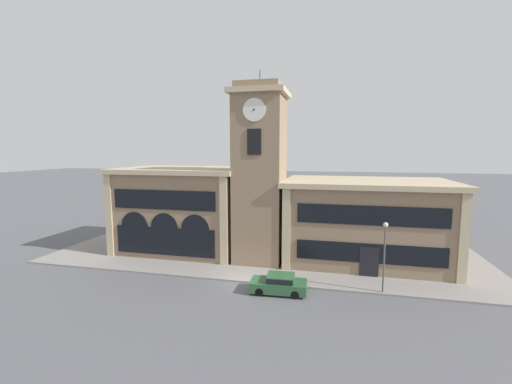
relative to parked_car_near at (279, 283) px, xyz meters
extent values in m
plane|color=#56565B|center=(-2.99, 1.19, -0.72)|extent=(300.00, 300.00, 0.00)
cube|color=gray|center=(-2.99, 8.58, -0.64)|extent=(41.85, 14.79, 0.15)
cube|color=#897056|center=(-2.99, 6.82, 6.95)|extent=(4.34, 4.34, 15.34)
cube|color=tan|center=(-2.99, 6.82, 14.84)|extent=(5.04, 5.04, 0.45)
cube|color=#897056|center=(-2.99, 6.82, 15.37)|extent=(3.99, 3.99, 0.60)
cylinder|color=#4C4C51|center=(-2.99, 6.82, 16.27)|extent=(0.10, 0.10, 1.20)
cylinder|color=silver|center=(-2.99, 4.60, 13.14)|extent=(1.95, 0.10, 1.95)
cylinder|color=black|center=(-2.99, 4.53, 13.14)|extent=(0.16, 0.04, 0.16)
cylinder|color=silver|center=(-5.21, 6.82, 13.14)|extent=(0.10, 1.95, 1.95)
cylinder|color=black|center=(-5.28, 6.82, 13.14)|extent=(0.04, 0.16, 0.16)
cube|color=black|center=(-2.99, 4.61, 10.47)|extent=(1.22, 0.10, 2.20)
cube|color=#897056|center=(-11.68, 9.31, 3.38)|extent=(12.43, 9.33, 8.20)
cube|color=tan|center=(-11.68, 9.31, 7.71)|extent=(13.13, 10.03, 0.45)
cube|color=tan|center=(-17.54, 4.59, 3.38)|extent=(0.70, 0.16, 8.20)
cube|color=tan|center=(-5.81, 4.59, 3.38)|extent=(0.70, 0.16, 8.20)
cube|color=black|center=(-11.68, 4.61, 5.19)|extent=(10.19, 0.10, 1.80)
cube|color=black|center=(-11.68, 4.61, 1.25)|extent=(9.94, 0.10, 2.62)
cylinder|color=black|center=(-14.78, 4.60, 2.56)|extent=(2.73, 0.06, 2.73)
cylinder|color=black|center=(-11.68, 4.60, 2.56)|extent=(2.73, 0.06, 2.73)
cylinder|color=black|center=(-8.57, 4.60, 2.56)|extent=(2.73, 0.06, 2.73)
cube|color=#897056|center=(6.70, 9.31, 2.91)|extent=(14.46, 9.33, 7.26)
cube|color=tan|center=(6.70, 9.31, 6.77)|extent=(15.16, 10.03, 0.45)
cube|color=tan|center=(-0.17, 4.59, 2.91)|extent=(0.70, 0.16, 7.26)
cube|color=tan|center=(13.58, 4.59, 2.91)|extent=(0.70, 0.16, 7.26)
cube|color=black|center=(6.70, 4.61, 4.51)|extent=(11.85, 0.10, 1.60)
cube|color=black|center=(6.70, 4.60, 0.59)|extent=(1.50, 0.12, 2.61)
cube|color=black|center=(6.70, 4.61, 1.37)|extent=(11.85, 0.10, 1.63)
cube|color=#285633|center=(-0.05, 0.00, -0.18)|extent=(4.21, 2.08, 0.73)
cube|color=#285633|center=(0.11, 0.01, 0.42)|extent=(2.06, 1.79, 0.48)
cube|color=black|center=(0.11, 0.01, 0.42)|extent=(1.98, 1.83, 0.36)
cylinder|color=black|center=(-1.29, -0.90, -0.41)|extent=(0.62, 0.25, 0.61)
cylinder|color=black|center=(-1.37, 0.78, -0.41)|extent=(0.62, 0.25, 0.61)
cylinder|color=black|center=(1.26, -0.78, -0.41)|extent=(0.62, 0.25, 0.61)
cylinder|color=black|center=(1.19, 0.89, -0.41)|extent=(0.62, 0.25, 0.61)
cylinder|color=#4C4C51|center=(7.43, 1.53, 1.85)|extent=(0.12, 0.12, 4.84)
sphere|color=silver|center=(7.43, 1.53, 4.45)|extent=(0.36, 0.36, 0.36)
camera|label=1|loc=(3.88, -23.94, 9.73)|focal=24.00mm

